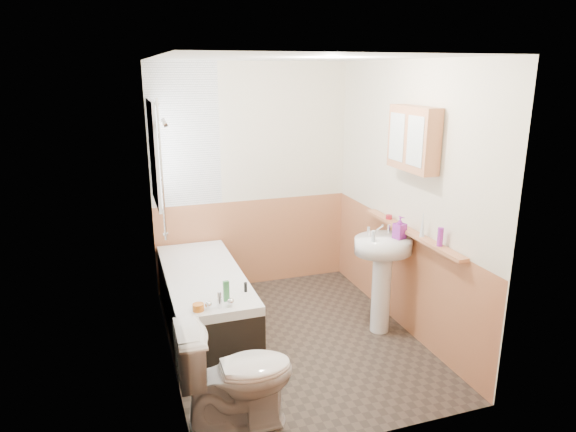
# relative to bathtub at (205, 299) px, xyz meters

# --- Properties ---
(floor) EXTENTS (2.80, 2.80, 0.00)m
(floor) POSITION_rel_bathtub_xyz_m (0.73, -0.48, -0.30)
(floor) COLOR #2C251F
(floor) RESTS_ON ground
(ceiling) EXTENTS (2.80, 2.80, 0.00)m
(ceiling) POSITION_rel_bathtub_xyz_m (0.73, -0.48, 2.20)
(ceiling) COLOR white
(ceiling) RESTS_ON ground
(wall_back) EXTENTS (2.20, 0.02, 2.50)m
(wall_back) POSITION_rel_bathtub_xyz_m (0.73, 0.93, 0.95)
(wall_back) COLOR beige
(wall_back) RESTS_ON ground
(wall_front) EXTENTS (2.20, 0.02, 2.50)m
(wall_front) POSITION_rel_bathtub_xyz_m (0.73, -1.89, 0.95)
(wall_front) COLOR beige
(wall_front) RESTS_ON ground
(wall_left) EXTENTS (0.02, 2.80, 2.50)m
(wall_left) POSITION_rel_bathtub_xyz_m (-0.38, -0.48, 0.95)
(wall_left) COLOR beige
(wall_left) RESTS_ON ground
(wall_right) EXTENTS (0.02, 2.80, 2.50)m
(wall_right) POSITION_rel_bathtub_xyz_m (1.84, -0.48, 0.95)
(wall_right) COLOR beige
(wall_right) RESTS_ON ground
(wainscot_right) EXTENTS (0.01, 2.80, 1.00)m
(wainscot_right) POSITION_rel_bathtub_xyz_m (1.82, -0.48, 0.20)
(wainscot_right) COLOR #C27B4F
(wainscot_right) RESTS_ON wall_right
(wainscot_front) EXTENTS (2.20, 0.01, 1.00)m
(wainscot_front) POSITION_rel_bathtub_xyz_m (0.73, -1.87, 0.20)
(wainscot_front) COLOR #C27B4F
(wainscot_front) RESTS_ON wall_front
(wainscot_back) EXTENTS (2.20, 0.01, 1.00)m
(wainscot_back) POSITION_rel_bathtub_xyz_m (0.73, 0.91, 0.20)
(wainscot_back) COLOR #C27B4F
(wainscot_back) RESTS_ON wall_back
(tile_cladding_left) EXTENTS (0.01, 2.80, 2.50)m
(tile_cladding_left) POSITION_rel_bathtub_xyz_m (-0.36, -0.48, 0.95)
(tile_cladding_left) COLOR white
(tile_cladding_left) RESTS_ON wall_left
(tile_return_back) EXTENTS (0.75, 0.01, 1.50)m
(tile_return_back) POSITION_rel_bathtub_xyz_m (0.00, 0.91, 1.45)
(tile_return_back) COLOR white
(tile_return_back) RESTS_ON wall_back
(window) EXTENTS (0.03, 0.79, 0.99)m
(window) POSITION_rel_bathtub_xyz_m (-0.33, 0.47, 1.35)
(window) COLOR white
(window) RESTS_ON wall_left
(bathtub) EXTENTS (0.70, 1.77, 0.72)m
(bathtub) POSITION_rel_bathtub_xyz_m (0.00, 0.00, 0.00)
(bathtub) COLOR black
(bathtub) RESTS_ON floor
(shower_riser) EXTENTS (0.11, 0.08, 1.25)m
(shower_riser) POSITION_rel_bathtub_xyz_m (-0.31, -0.01, 1.36)
(shower_riser) COLOR silver
(shower_riser) RESTS_ON wall_left
(toilet) EXTENTS (0.81, 0.46, 0.79)m
(toilet) POSITION_rel_bathtub_xyz_m (-0.03, -1.48, 0.09)
(toilet) COLOR white
(toilet) RESTS_ON floor
(sink) EXTENTS (0.55, 0.44, 1.05)m
(sink) POSITION_rel_bathtub_xyz_m (1.57, -0.58, 0.37)
(sink) COLOR white
(sink) RESTS_ON floor
(pine_shelf) EXTENTS (0.10, 1.54, 0.03)m
(pine_shelf) POSITION_rel_bathtub_xyz_m (1.77, -0.69, 0.70)
(pine_shelf) COLOR #C27B4F
(pine_shelf) RESTS_ON wall_right
(medicine_cabinet) EXTENTS (0.15, 0.61, 0.55)m
(medicine_cabinet) POSITION_rel_bathtub_xyz_m (1.74, -0.68, 1.54)
(medicine_cabinet) COLOR #C27B4F
(medicine_cabinet) RESTS_ON wall_right
(foam_can) EXTENTS (0.06, 0.06, 0.16)m
(foam_can) POSITION_rel_bathtub_xyz_m (1.77, -1.14, 0.80)
(foam_can) COLOR purple
(foam_can) RESTS_ON pine_shelf
(green_bottle) EXTENTS (0.05, 0.05, 0.22)m
(green_bottle) POSITION_rel_bathtub_xyz_m (1.77, -0.88, 0.83)
(green_bottle) COLOR silver
(green_bottle) RESTS_ON pine_shelf
(black_jar) EXTENTS (0.07, 0.07, 0.04)m
(black_jar) POSITION_rel_bathtub_xyz_m (1.77, -0.30, 0.74)
(black_jar) COLOR maroon
(black_jar) RESTS_ON pine_shelf
(soap_bottle) EXTENTS (0.15, 0.23, 0.10)m
(soap_bottle) POSITION_rel_bathtub_xyz_m (1.69, -0.64, 0.68)
(soap_bottle) COLOR purple
(soap_bottle) RESTS_ON sink
(clear_bottle) EXTENTS (0.04, 0.04, 0.10)m
(clear_bottle) POSITION_rel_bathtub_xyz_m (1.43, -0.64, 0.69)
(clear_bottle) COLOR silver
(clear_bottle) RESTS_ON sink
(blue_gel) EXTENTS (0.05, 0.03, 0.17)m
(blue_gel) POSITION_rel_bathtub_xyz_m (0.08, -0.68, 0.36)
(blue_gel) COLOR #388447
(blue_gel) RESTS_ON bathtub
(cream_jar) EXTENTS (0.11, 0.11, 0.06)m
(cream_jar) POSITION_rel_bathtub_xyz_m (-0.17, -0.78, 0.30)
(cream_jar) COLOR orange
(cream_jar) RESTS_ON bathtub
(orange_bottle) EXTENTS (0.04, 0.04, 0.08)m
(orange_bottle) POSITION_rel_bathtub_xyz_m (0.27, -0.55, 0.32)
(orange_bottle) COLOR black
(orange_bottle) RESTS_ON bathtub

